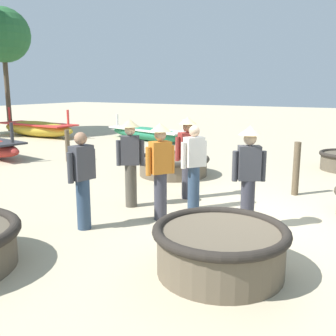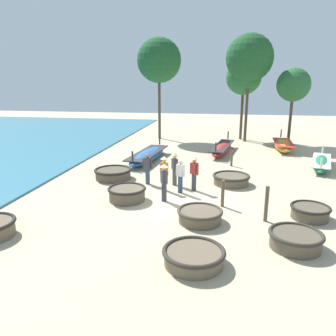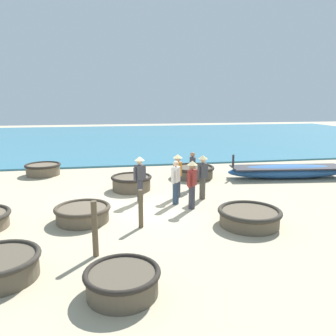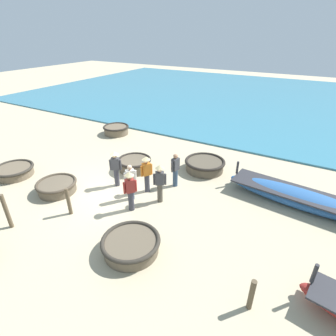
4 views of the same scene
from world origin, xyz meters
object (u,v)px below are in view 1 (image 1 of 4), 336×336
Objects in this scene: tree_rightmost at (3,36)px; long_boat_white_hull at (148,133)px; fisherman_crouching at (82,178)px; long_boat_red_hull at (38,128)px; fisherman_standing_left at (187,152)px; fisherman_hauling at (194,165)px; fisherman_by_coracle at (160,165)px; fisherman_with_hat at (249,171)px; mooring_post_inland at (296,169)px; mooring_post_shoreline at (68,146)px; coracle_front_right at (173,165)px; fisherman_standing_right at (130,157)px; coracle_nearest at (220,247)px.

long_boat_white_hull is at bearing -86.66° from tree_rightmost.
long_boat_white_hull is 2.99× the size of fisherman_crouching.
fisherman_standing_left reaches higher than long_boat_red_hull.
fisherman_hauling is 16.44m from tree_rightmost.
long_boat_white_hull is at bearing 33.86° from fisherman_by_coracle.
fisherman_with_hat is 1.47× the size of mooring_post_inland.
fisherman_with_hat is 1.72× the size of mooring_post_shoreline.
fisherman_with_hat is (1.27, -2.29, 0.12)m from fisherman_crouching.
fisherman_with_hat is at bearing -79.76° from fisherman_by_coracle.
mooring_post_shoreline is (3.25, 5.26, -0.47)m from fisherman_by_coracle.
fisherman_standing_right is at bearing -167.30° from coracle_front_right.
fisherman_standing_left and fisherman_standing_right have the same top height.
long_boat_white_hull is 5.36m from mooring_post_shoreline.
fisherman_standing_left is 15.77m from tree_rightmost.
fisherman_crouching is 1.38m from fisherman_standing_right.
coracle_nearest is at bearing -121.20° from tree_rightmost.
mooring_post_shoreline is 10.84m from tree_rightmost.
coracle_nearest is at bearing -124.16° from fisherman_standing_right.
fisherman_hauling reaches higher than long_boat_red_hull.
coracle_front_right is at bearing 36.35° from fisherman_hauling.
coracle_nearest is 18.78m from tree_rightmost.
coracle_front_right is 3.76m from mooring_post_shoreline.
long_boat_red_hull is at bearing 60.73° from fisherman_with_hat.
mooring_post_shoreline is 6.95m from mooring_post_inland.
mooring_post_inland reaches higher than mooring_post_shoreline.
fisherman_with_hat is at bearing -139.06° from long_boat_white_hull.
mooring_post_shoreline is at bearing -119.19° from tree_rightmost.
fisherman_hauling is 1.61× the size of mooring_post_shoreline.
fisherman_with_hat is at bearing -114.00° from fisherman_hauling.
coracle_front_right is at bearing 34.97° from coracle_nearest.
tree_rightmost is at bearing 58.80° from coracle_nearest.
coracle_front_right is 3.00m from fisherman_hauling.
mooring_post_inland is (3.78, -2.51, -0.27)m from fisherman_crouching.
fisherman_with_hat is (-2.91, -2.97, 0.68)m from coracle_front_right.
fisherman_standing_right is 2.33m from fisherman_with_hat.
fisherman_with_hat is (1.61, 0.20, 0.63)m from coracle_nearest.
fisherman_crouching is at bearing -170.87° from coracle_front_right.
fisherman_by_coracle is 16.58m from tree_rightmost.
coracle_front_right is 1.93× the size of mooring_post_shoreline.
fisherman_by_coracle is at bearing 148.87° from mooring_post_inland.
fisherman_with_hat is (0.26, -1.46, 0.00)m from fisherman_by_coracle.
coracle_front_right is at bearing 45.49° from fisherman_with_hat.
fisherman_standing_left is at bearing -14.75° from fisherman_crouching.
coracle_nearest is 1.07× the size of fisherman_hauling.
fisherman_standing_left is 2.01m from fisherman_with_hat.
long_boat_white_hull is 10.80m from fisherman_crouching.
coracle_front_right is 1.20× the size of fisherman_hauling.
coracle_front_right is 14.12m from tree_rightmost.
fisherman_standing_right is (1.38, 0.04, 0.12)m from fisherman_crouching.
long_boat_red_hull is 13.00m from fisherman_crouching.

